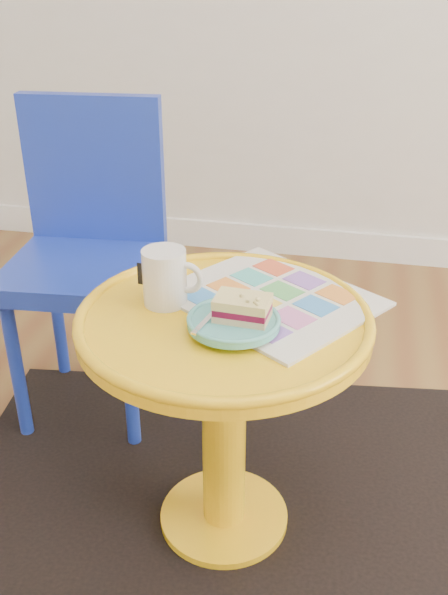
% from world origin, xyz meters
% --- Properties ---
extents(room_walls, '(4.00, 4.00, 4.00)m').
position_xyz_m(room_walls, '(-0.99, 0.99, 0.06)').
color(room_walls, silver).
rests_on(room_walls, ground).
extents(rug, '(1.42, 1.25, 0.01)m').
position_xyz_m(rug, '(-0.57, 0.47, 0.00)').
color(rug, black).
rests_on(rug, ground).
extents(side_table, '(0.56, 0.56, 0.54)m').
position_xyz_m(side_table, '(-0.57, 0.47, 0.38)').
color(side_table, yellow).
rests_on(side_table, ground).
extents(chair, '(0.40, 0.40, 0.83)m').
position_xyz_m(chair, '(-1.02, 0.88, 0.48)').
color(chair, '#1B34B5').
rests_on(chair, ground).
extents(newspaper, '(0.49, 0.47, 0.01)m').
position_xyz_m(newspaper, '(-0.49, 0.56, 0.54)').
color(newspaper, silver).
rests_on(newspaper, side_table).
extents(mug, '(0.12, 0.09, 0.11)m').
position_xyz_m(mug, '(-0.69, 0.50, 0.60)').
color(mug, silver).
rests_on(mug, side_table).
extents(plate, '(0.17, 0.17, 0.02)m').
position_xyz_m(plate, '(-0.54, 0.42, 0.55)').
color(plate, '#52AFAA').
rests_on(plate, newspaper).
extents(cake_slice, '(0.10, 0.07, 0.04)m').
position_xyz_m(cake_slice, '(-0.52, 0.42, 0.58)').
color(cake_slice, '#D3BC8C').
rests_on(cake_slice, plate).
extents(fork, '(0.05, 0.14, 0.00)m').
position_xyz_m(fork, '(-0.58, 0.42, 0.56)').
color(fork, silver).
rests_on(fork, plate).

